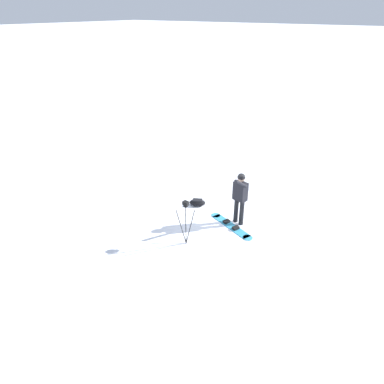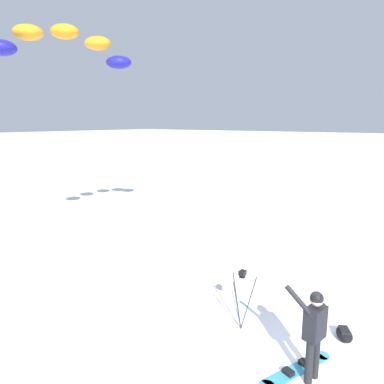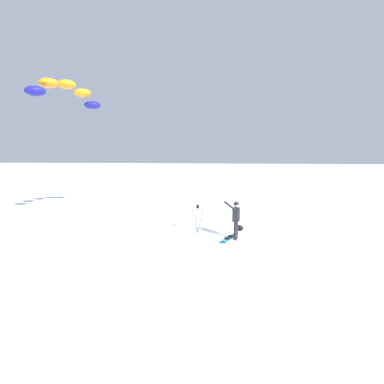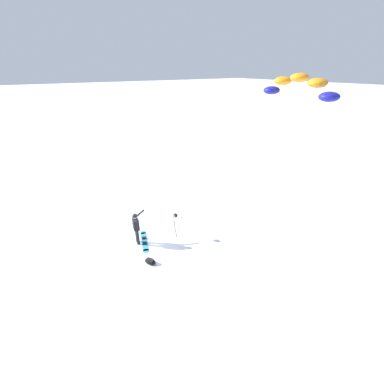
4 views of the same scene
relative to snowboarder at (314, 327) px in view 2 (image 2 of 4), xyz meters
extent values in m
plane|color=white|center=(0.49, -0.37, -1.05)|extent=(300.00, 300.00, 0.00)
cylinder|color=black|center=(0.01, 0.11, -0.63)|extent=(0.14, 0.14, 0.83)
cylinder|color=black|center=(-0.03, -0.11, -0.63)|extent=(0.14, 0.14, 0.83)
cube|color=black|center=(-0.01, 0.00, 0.08)|extent=(0.33, 0.44, 0.59)
sphere|color=tan|center=(-0.01, 0.00, 0.51)|extent=(0.22, 0.22, 0.22)
sphere|color=black|center=(-0.01, 0.00, 0.54)|extent=(0.24, 0.24, 0.24)
cylinder|color=black|center=(0.27, 0.13, 0.48)|extent=(0.54, 0.18, 0.41)
cylinder|color=black|center=(-0.06, -0.19, 0.08)|extent=(0.09, 0.09, 0.59)
cube|color=teal|center=(0.30, -0.08, -1.04)|extent=(0.78, 1.53, 0.02)
cylinder|color=teal|center=(0.05, -0.79, -1.04)|extent=(0.29, 0.29, 0.02)
cube|color=black|center=(0.37, 0.13, -0.99)|extent=(0.24, 0.20, 0.08)
cube|color=black|center=(0.22, -0.29, -0.99)|extent=(0.24, 0.20, 0.08)
ellipsoid|color=navy|center=(8.51, -3.35, 5.60)|extent=(1.11, 1.02, 0.44)
ellipsoid|color=orange|center=(8.65, -2.57, 6.13)|extent=(1.11, 1.02, 0.44)
ellipsoid|color=orange|center=(8.86, -1.44, 6.33)|extent=(1.11, 1.02, 0.44)
ellipsoid|color=orange|center=(9.07, -0.31, 6.13)|extent=(1.11, 1.02, 0.44)
ellipsoid|color=navy|center=(9.21, 0.47, 5.60)|extent=(1.11, 1.02, 0.44)
ellipsoid|color=black|center=(-0.14, -1.66, -0.93)|extent=(0.54, 0.63, 0.23)
cube|color=black|center=(-0.14, -1.66, -0.85)|extent=(0.33, 0.38, 0.08)
cylinder|color=#262628|center=(1.84, -0.52, -0.43)|extent=(0.06, 0.34, 1.23)
cylinder|color=#262628|center=(1.70, -0.78, -0.43)|extent=(0.27, 0.24, 1.23)
cylinder|color=#262628|center=(1.97, -0.73, -0.43)|extent=(0.33, 0.14, 1.23)
cube|color=black|center=(1.82, -0.68, 0.21)|extent=(0.10, 0.10, 0.06)
cube|color=black|center=(1.82, -0.68, 0.29)|extent=(0.12, 0.16, 0.10)
camera|label=1|loc=(8.31, 4.23, 4.95)|focal=32.49mm
camera|label=2|loc=(-1.77, 5.89, 3.54)|focal=33.90mm
camera|label=3|loc=(-0.35, 12.53, 2.59)|focal=26.84mm
camera|label=4|loc=(-3.33, -9.59, 6.80)|focal=22.97mm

